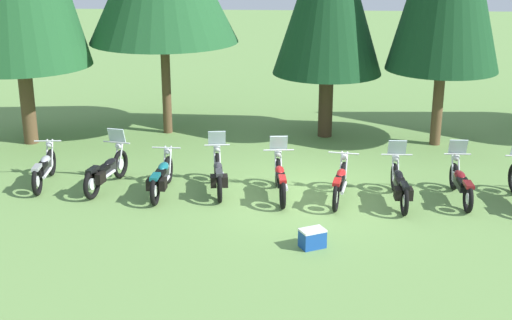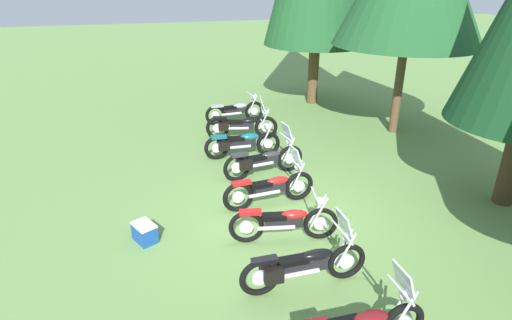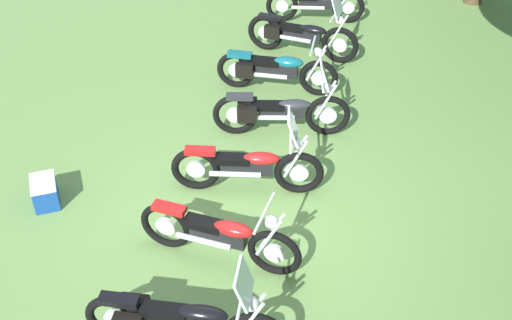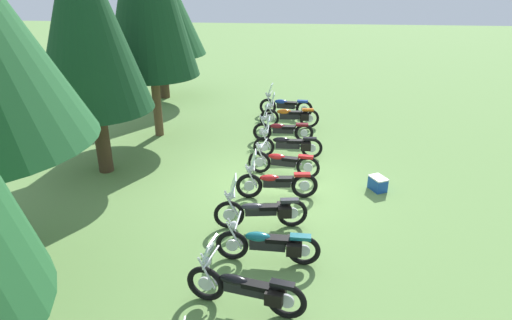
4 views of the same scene
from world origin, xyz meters
name	(u,v)px [view 1 (image 1 of 4)]	position (x,y,z in m)	size (l,w,h in m)	color
ground_plane	(308,196)	(0.00, 0.00, 0.00)	(80.00, 80.00, 0.00)	#6B934C
motorcycle_0	(44,168)	(-6.67, 0.45, 0.44)	(0.69, 2.17, 1.01)	black
motorcycle_1	(106,171)	(-5.03, 0.27, 0.46)	(0.85, 2.29, 1.39)	black
motorcycle_2	(162,177)	(-3.58, -0.05, 0.45)	(0.73, 2.24, 1.01)	black
motorcycle_3	(218,174)	(-2.21, 0.22, 0.46)	(0.72, 2.26, 1.38)	black
motorcycle_4	(280,178)	(-0.67, -0.03, 0.46)	(0.76, 2.24, 1.37)	black
motorcycle_5	(340,182)	(0.77, -0.17, 0.44)	(0.75, 2.19, 1.01)	black
motorcycle_6	(400,185)	(2.17, -0.31, 0.46)	(0.75, 2.29, 1.36)	black
motorcycle_7	(461,183)	(3.66, -0.04, 0.45)	(0.65, 2.19, 1.35)	black
picnic_cooler	(312,238)	(0.06, -2.90, 0.20)	(0.61, 0.54, 0.40)	#19479E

